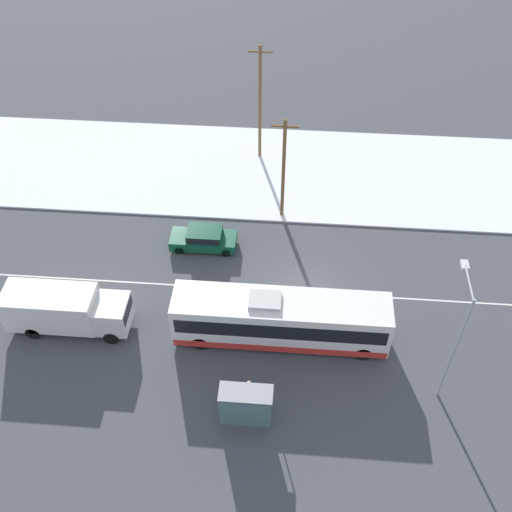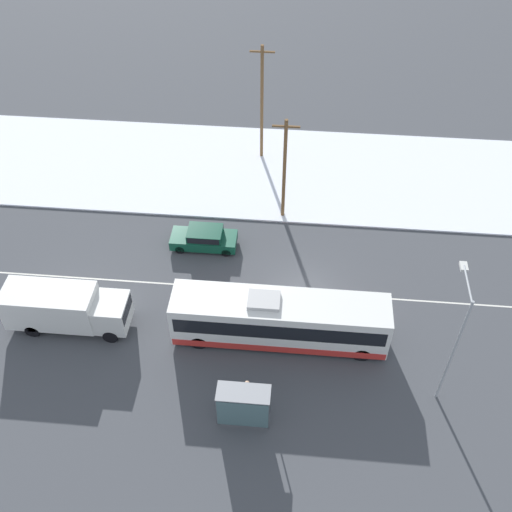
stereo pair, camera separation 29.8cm
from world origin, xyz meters
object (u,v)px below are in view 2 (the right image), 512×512
(pedestrian_at_stop, at_px, (247,389))
(bus_shelter, at_px, (243,405))
(streetlamp, at_px, (456,333))
(utility_pole_roadside, at_px, (284,169))
(utility_pole_snowlot, at_px, (262,103))
(sedan_car, at_px, (204,237))
(city_bus, at_px, (280,320))
(box_truck, at_px, (64,307))

(pedestrian_at_stop, height_order, bus_shelter, bus_shelter)
(streetlamp, bearing_deg, bus_shelter, -163.87)
(utility_pole_roadside, bearing_deg, utility_pole_snowlot, 106.67)
(sedan_car, height_order, utility_pole_snowlot, utility_pole_snowlot)
(sedan_car, xyz_separation_m, utility_pole_roadside, (5.11, 3.61, 3.39))
(bus_shelter, bearing_deg, city_bus, 75.09)
(utility_pole_roadside, relative_size, utility_pole_snowlot, 0.85)
(city_bus, distance_m, sedan_car, 9.22)
(streetlamp, height_order, utility_pole_snowlot, utility_pole_snowlot)
(box_truck, relative_size, sedan_car, 1.63)
(pedestrian_at_stop, xyz_separation_m, bus_shelter, (-0.07, -1.36, 0.64))
(pedestrian_at_stop, bearing_deg, sedan_car, 109.37)
(box_truck, xyz_separation_m, utility_pole_snowlot, (10.12, 18.15, 3.34))
(city_bus, distance_m, pedestrian_at_stop, 4.61)
(box_truck, bearing_deg, utility_pole_roadside, 42.13)
(box_truck, height_order, streetlamp, streetlamp)
(streetlamp, bearing_deg, box_truck, 173.17)
(streetlamp, bearing_deg, pedestrian_at_stop, -171.02)
(box_truck, distance_m, utility_pole_snowlot, 21.05)
(bus_shelter, relative_size, utility_pole_roadside, 0.34)
(city_bus, xyz_separation_m, pedestrian_at_stop, (-1.45, -4.33, -0.63))
(box_truck, relative_size, utility_pole_roadside, 0.90)
(sedan_car, xyz_separation_m, bus_shelter, (4.03, -13.01, 0.86))
(streetlamp, relative_size, utility_pole_roadside, 0.99)
(box_truck, height_order, utility_pole_roadside, utility_pole_roadside)
(pedestrian_at_stop, bearing_deg, utility_pole_snowlot, 92.84)
(pedestrian_at_stop, relative_size, utility_pole_roadside, 0.21)
(city_bus, height_order, streetlamp, streetlamp)
(utility_pole_snowlot, bearing_deg, box_truck, -119.13)
(bus_shelter, bearing_deg, utility_pole_snowlot, 92.51)
(bus_shelter, xyz_separation_m, utility_pole_roadside, (1.08, 16.62, 2.53))
(pedestrian_at_stop, relative_size, utility_pole_snowlot, 0.18)
(box_truck, relative_size, bus_shelter, 2.63)
(box_truck, xyz_separation_m, sedan_car, (7.13, 7.46, -0.77))
(city_bus, xyz_separation_m, sedan_car, (-5.54, 7.32, -0.85))
(utility_pole_snowlot, bearing_deg, pedestrian_at_stop, -87.16)
(sedan_car, xyz_separation_m, pedestrian_at_stop, (4.10, -11.65, 0.22))
(utility_pole_roadside, bearing_deg, city_bus, -87.73)
(bus_shelter, bearing_deg, utility_pole_roadside, 86.27)
(city_bus, relative_size, sedan_car, 2.78)
(sedan_car, height_order, pedestrian_at_stop, pedestrian_at_stop)
(bus_shelter, height_order, utility_pole_snowlot, utility_pole_snowlot)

